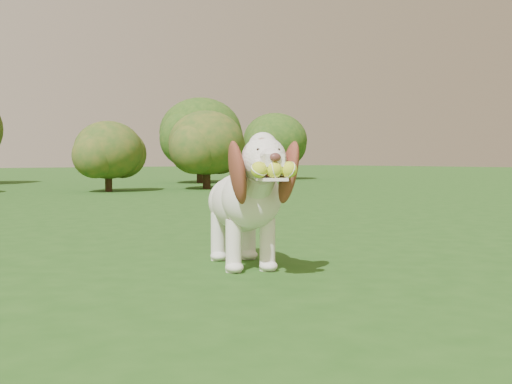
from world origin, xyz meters
TOP-DOWN VIEW (x-y plane):
  - ground at (0.00, 0.00)m, footprint 80.00×80.00m
  - dog at (-0.54, -0.23)m, footprint 0.71×1.11m
  - shrub_c at (2.66, 8.00)m, footprint 1.28×1.28m
  - shrub_h at (9.72, 11.39)m, footprint 1.91×1.91m
  - shrub_d at (4.70, 7.72)m, footprint 1.54×1.54m
  - shrub_f at (6.44, 10.49)m, footprint 2.09×2.09m

SIDE VIEW (x-z plane):
  - ground at x=0.00m, z-range 0.00..0.00m
  - dog at x=-0.54m, z-range 0.02..0.78m
  - shrub_c at x=2.66m, z-range 0.12..1.44m
  - shrub_d at x=4.70m, z-range 0.14..1.74m
  - shrub_h at x=9.72m, z-range 0.17..2.15m
  - shrub_f at x=6.44m, z-range 0.19..2.36m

